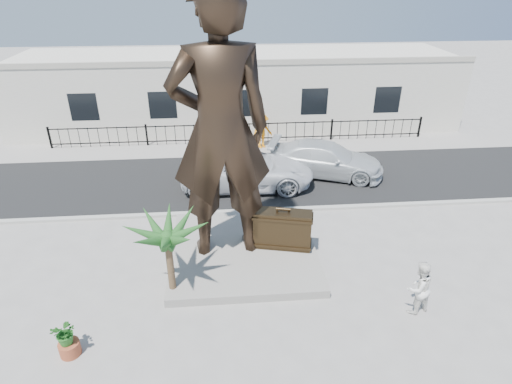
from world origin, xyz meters
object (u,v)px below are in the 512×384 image
at_px(statue, 220,130).
at_px(suitcase, 282,229).
at_px(tourist, 418,288).
at_px(car_white, 247,169).

xyz_separation_m(statue, suitcase, (2.08, -0.13, -3.76)).
xyz_separation_m(suitcase, tourist, (3.62, -3.32, -0.13)).
relative_size(tourist, car_white, 0.28).
distance_m(statue, car_white, 6.81).
distance_m(tourist, car_white, 10.00).
relative_size(statue, suitcase, 4.37).
xyz_separation_m(suitcase, car_white, (-0.91, 5.59, -0.14)).
distance_m(suitcase, car_white, 5.67).
xyz_separation_m(statue, car_white, (1.17, 5.47, -3.89)).
bearing_deg(suitcase, tourist, -29.38).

